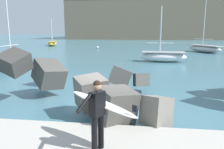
{
  "coord_description": "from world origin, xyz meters",
  "views": [
    {
      "loc": [
        1.26,
        -8.3,
        3.16
      ],
      "look_at": [
        0.14,
        0.5,
        1.4
      ],
      "focal_mm": 35.38,
      "sensor_mm": 36.0,
      "label": 1
    }
  ],
  "objects_px": {
    "mooring_buoy_inner": "(98,47)",
    "boat_near_right": "(9,59)",
    "surfer_with_board": "(99,109)",
    "boat_near_centre": "(205,48)",
    "boat_mid_left": "(163,56)",
    "boat_near_left": "(52,43)"
  },
  "relations": [
    {
      "from": "boat_near_left",
      "to": "mooring_buoy_inner",
      "type": "height_order",
      "value": "boat_near_left"
    },
    {
      "from": "boat_near_right",
      "to": "surfer_with_board",
      "type": "bearing_deg",
      "value": -51.49
    },
    {
      "from": "boat_near_centre",
      "to": "boat_mid_left",
      "type": "xyz_separation_m",
      "value": [
        -7.17,
        -11.35,
        -0.02
      ]
    },
    {
      "from": "boat_near_left",
      "to": "boat_near_right",
      "type": "xyz_separation_m",
      "value": [
        6.75,
        -27.01,
        0.03
      ]
    },
    {
      "from": "surfer_with_board",
      "to": "mooring_buoy_inner",
      "type": "height_order",
      "value": "surfer_with_board"
    },
    {
      "from": "boat_near_right",
      "to": "boat_mid_left",
      "type": "xyz_separation_m",
      "value": [
        14.7,
        3.8,
        0.05
      ]
    },
    {
      "from": "surfer_with_board",
      "to": "boat_near_centre",
      "type": "xyz_separation_m",
      "value": [
        10.49,
        29.45,
        -0.68
      ]
    },
    {
      "from": "boat_near_right",
      "to": "boat_mid_left",
      "type": "bearing_deg",
      "value": 14.52
    },
    {
      "from": "boat_near_left",
      "to": "boat_mid_left",
      "type": "bearing_deg",
      "value": -47.26
    },
    {
      "from": "surfer_with_board",
      "to": "boat_near_right",
      "type": "distance_m",
      "value": 18.29
    },
    {
      "from": "mooring_buoy_inner",
      "to": "boat_mid_left",
      "type": "bearing_deg",
      "value": -58.46
    },
    {
      "from": "boat_near_left",
      "to": "mooring_buoy_inner",
      "type": "xyz_separation_m",
      "value": [
        11.37,
        -6.79,
        -0.28
      ]
    },
    {
      "from": "surfer_with_board",
      "to": "boat_mid_left",
      "type": "relative_size",
      "value": 0.36
    },
    {
      "from": "surfer_with_board",
      "to": "boat_near_left",
      "type": "xyz_separation_m",
      "value": [
        -18.13,
        41.31,
        -0.78
      ]
    },
    {
      "from": "mooring_buoy_inner",
      "to": "surfer_with_board",
      "type": "bearing_deg",
      "value": -78.93
    },
    {
      "from": "surfer_with_board",
      "to": "boat_near_left",
      "type": "height_order",
      "value": "boat_near_left"
    },
    {
      "from": "surfer_with_board",
      "to": "boat_mid_left",
      "type": "bearing_deg",
      "value": 79.6
    },
    {
      "from": "boat_near_centre",
      "to": "boat_near_right",
      "type": "xyz_separation_m",
      "value": [
        -21.87,
        -15.15,
        -0.07
      ]
    },
    {
      "from": "surfer_with_board",
      "to": "boat_near_right",
      "type": "xyz_separation_m",
      "value": [
        -11.38,
        14.3,
        -0.75
      ]
    },
    {
      "from": "boat_near_right",
      "to": "boat_near_centre",
      "type": "bearing_deg",
      "value": 34.72
    },
    {
      "from": "mooring_buoy_inner",
      "to": "boat_near_right",
      "type": "bearing_deg",
      "value": -102.87
    },
    {
      "from": "boat_near_left",
      "to": "boat_near_centre",
      "type": "distance_m",
      "value": 30.98
    }
  ]
}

